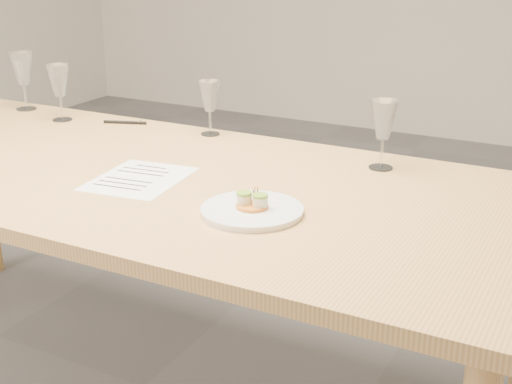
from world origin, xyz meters
The scene contains 8 objects.
dining_table centered at (0.00, 0.00, 0.68)m, with size 2.40×1.00×0.75m.
dinner_plate centered at (0.49, -0.15, 0.76)m, with size 0.25×0.25×0.07m.
recipe_sheet centered at (0.08, -0.07, 0.75)m, with size 0.27×0.32×0.00m.
ballpoint_pen centered at (-0.34, 0.41, 0.76)m, with size 0.15×0.07×0.01m.
wine_glass_0 centered at (-0.82, 0.41, 0.91)m, with size 0.09×0.09×0.22m.
wine_glass_1 centered at (-0.57, 0.35, 0.89)m, with size 0.08×0.08×0.20m.
wine_glass_2 centered at (0.01, 0.43, 0.88)m, with size 0.07×0.07×0.18m.
wine_glass_3 centered at (0.64, 0.34, 0.89)m, with size 0.08×0.08×0.20m.
Camera 1 is at (1.25, -1.57, 1.39)m, focal length 50.00 mm.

